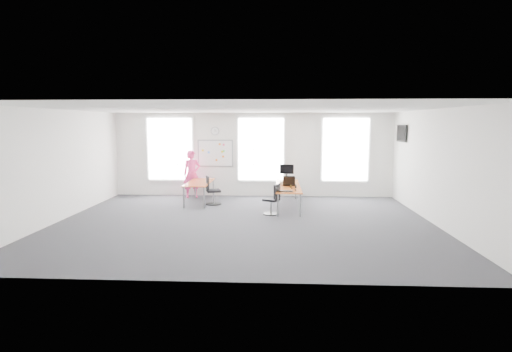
# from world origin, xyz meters

# --- Properties ---
(floor) EXTENTS (10.00, 10.00, 0.00)m
(floor) POSITION_xyz_m (0.00, 0.00, 0.00)
(floor) COLOR #2A292E
(floor) RESTS_ON ground
(ceiling) EXTENTS (10.00, 10.00, 0.00)m
(ceiling) POSITION_xyz_m (0.00, 0.00, 3.00)
(ceiling) COLOR silver
(ceiling) RESTS_ON ground
(wall_back) EXTENTS (10.00, 0.00, 10.00)m
(wall_back) POSITION_xyz_m (0.00, 4.00, 1.50)
(wall_back) COLOR white
(wall_back) RESTS_ON ground
(wall_front) EXTENTS (10.00, 0.00, 10.00)m
(wall_front) POSITION_xyz_m (0.00, -4.00, 1.50)
(wall_front) COLOR white
(wall_front) RESTS_ON ground
(wall_left) EXTENTS (0.00, 10.00, 10.00)m
(wall_left) POSITION_xyz_m (-5.00, 0.00, 1.50)
(wall_left) COLOR white
(wall_left) RESTS_ON ground
(wall_right) EXTENTS (0.00, 10.00, 10.00)m
(wall_right) POSITION_xyz_m (5.00, 0.00, 1.50)
(wall_right) COLOR white
(wall_right) RESTS_ON ground
(window_left) EXTENTS (1.60, 0.06, 2.20)m
(window_left) POSITION_xyz_m (-3.00, 3.97, 1.70)
(window_left) COLOR silver
(window_left) RESTS_ON wall_back
(window_mid) EXTENTS (1.60, 0.06, 2.20)m
(window_mid) POSITION_xyz_m (0.30, 3.97, 1.70)
(window_mid) COLOR silver
(window_mid) RESTS_ON wall_back
(window_right) EXTENTS (1.60, 0.06, 2.20)m
(window_right) POSITION_xyz_m (3.30, 3.97, 1.70)
(window_right) COLOR silver
(window_right) RESTS_ON wall_back
(desk_right) EXTENTS (0.76, 2.83, 0.69)m
(desk_right) POSITION_xyz_m (1.22, 2.08, 0.64)
(desk_right) COLOR #CD591D
(desk_right) RESTS_ON ground
(desk_left) EXTENTS (0.76, 1.91, 0.70)m
(desk_left) POSITION_xyz_m (-1.69, 2.65, 0.64)
(desk_left) COLOR #CD591D
(desk_left) RESTS_ON ground
(chair_right) EXTENTS (0.53, 0.53, 0.89)m
(chair_right) POSITION_xyz_m (0.76, 1.03, 0.39)
(chair_right) COLOR black
(chair_right) RESTS_ON ground
(chair_left) EXTENTS (0.53, 0.53, 0.94)m
(chair_left) POSITION_xyz_m (-1.23, 2.35, 0.41)
(chair_left) COLOR black
(chair_left) RESTS_ON ground
(person) EXTENTS (0.72, 0.62, 1.68)m
(person) POSITION_xyz_m (-2.13, 3.55, 0.84)
(person) COLOR #E4377C
(person) RESTS_ON ground
(whiteboard) EXTENTS (1.20, 0.03, 0.90)m
(whiteboard) POSITION_xyz_m (-1.35, 3.97, 1.55)
(whiteboard) COLOR white
(whiteboard) RESTS_ON wall_back
(wall_clock) EXTENTS (0.30, 0.04, 0.30)m
(wall_clock) POSITION_xyz_m (-1.35, 3.97, 2.35)
(wall_clock) COLOR gray
(wall_clock) RESTS_ON wall_back
(tv) EXTENTS (0.06, 0.90, 0.55)m
(tv) POSITION_xyz_m (4.95, 3.00, 2.30)
(tv) COLOR black
(tv) RESTS_ON wall_right
(keyboard) EXTENTS (0.47, 0.22, 0.02)m
(keyboard) POSITION_xyz_m (1.11, 0.94, 0.70)
(keyboard) COLOR black
(keyboard) RESTS_ON desk_right
(mouse) EXTENTS (0.09, 0.11, 0.04)m
(mouse) POSITION_xyz_m (1.42, 1.12, 0.71)
(mouse) COLOR black
(mouse) RESTS_ON desk_right
(lens_cap) EXTENTS (0.06, 0.06, 0.01)m
(lens_cap) POSITION_xyz_m (1.32, 1.44, 0.69)
(lens_cap) COLOR black
(lens_cap) RESTS_ON desk_right
(headphones) EXTENTS (0.19, 0.10, 0.11)m
(headphones) POSITION_xyz_m (1.36, 1.59, 0.74)
(headphones) COLOR black
(headphones) RESTS_ON desk_right
(laptop_sleeve) EXTENTS (0.37, 0.20, 0.30)m
(laptop_sleeve) POSITION_xyz_m (1.25, 1.99, 0.84)
(laptop_sleeve) COLOR black
(laptop_sleeve) RESTS_ON desk_right
(paper_stack) EXTENTS (0.28, 0.21, 0.10)m
(paper_stack) POSITION_xyz_m (1.10, 2.29, 0.74)
(paper_stack) COLOR beige
(paper_stack) RESTS_ON desk_right
(monitor) EXTENTS (0.48, 0.20, 0.54)m
(monitor) POSITION_xyz_m (1.21, 3.29, 1.01)
(monitor) COLOR black
(monitor) RESTS_ON desk_right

